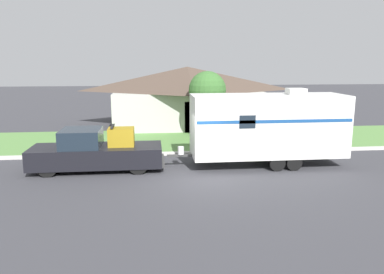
{
  "coord_description": "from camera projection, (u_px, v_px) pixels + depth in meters",
  "views": [
    {
      "loc": [
        -1.71,
        -14.99,
        4.74
      ],
      "look_at": [
        0.05,
        1.37,
        1.4
      ],
      "focal_mm": 35.0,
      "sensor_mm": 36.0,
      "label": 1
    }
  ],
  "objects": [
    {
      "name": "ground_plane",
      "position": [
        194.0,
        176.0,
        15.72
      ],
      "size": [
        120.0,
        120.0,
        0.0
      ],
      "primitive_type": "plane",
      "color": "#38383D"
    },
    {
      "name": "curb_strip",
      "position": [
        186.0,
        153.0,
        19.36
      ],
      "size": [
        80.0,
        0.3,
        0.14
      ],
      "color": "beige",
      "rests_on": "ground_plane"
    },
    {
      "name": "lawn_strip",
      "position": [
        181.0,
        140.0,
        22.93
      ],
      "size": [
        80.0,
        7.0,
        0.03
      ],
      "color": "#568442",
      "rests_on": "ground_plane"
    },
    {
      "name": "house_across_street",
      "position": [
        187.0,
        95.0,
        28.05
      ],
      "size": [
        11.45,
        7.27,
        4.35
      ],
      "color": "#B2B2A8",
      "rests_on": "ground_plane"
    },
    {
      "name": "pickup_truck",
      "position": [
        96.0,
        152.0,
        16.46
      ],
      "size": [
        5.79,
        1.98,
        1.99
      ],
      "color": "black",
      "rests_on": "ground_plane"
    },
    {
      "name": "travel_trailer",
      "position": [
        268.0,
        125.0,
        17.06
      ],
      "size": [
        8.09,
        2.28,
        3.54
      ],
      "color": "black",
      "rests_on": "ground_plane"
    },
    {
      "name": "mailbox",
      "position": [
        118.0,
        134.0,
        19.63
      ],
      "size": [
        0.48,
        0.2,
        1.29
      ],
      "color": "brown",
      "rests_on": "ground_plane"
    },
    {
      "name": "tree_in_yard",
      "position": [
        207.0,
        90.0,
        22.56
      ],
      "size": [
        2.26,
        2.26,
        4.17
      ],
      "color": "brown",
      "rests_on": "ground_plane"
    }
  ]
}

